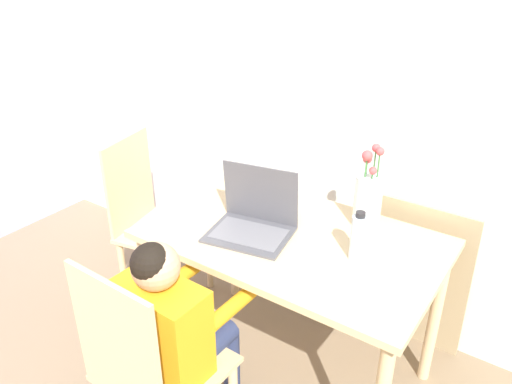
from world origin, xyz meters
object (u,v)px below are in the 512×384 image
Objects in this scene: water_bottle at (358,237)px; chair_spare at (152,221)px; flower_vase at (368,198)px; chair_occupied at (150,372)px; laptop at (254,217)px; person_seated at (174,323)px.

chair_spare is at bearing 176.35° from water_bottle.
flower_vase reaches higher than chair_spare.
chair_occupied is at bearing -123.03° from water_bottle.
laptop is at bearing -111.45° from chair_spare.
water_bottle reaches higher than chair_spare.
water_bottle is at bearing -73.74° from flower_vase.
person_seated is 0.74m from water_bottle.
flower_vase reaches higher than person_seated.
chair_occupied is at bearing -147.10° from chair_spare.
person_seated is 2.59× the size of laptop.
water_bottle is (0.44, 0.55, 0.23)m from person_seated.
water_bottle is at bearing -127.25° from person_seated.
chair_spare is 0.97× the size of person_seated.
laptop is 1.04× the size of flower_vase.
chair_occupied is 0.18m from person_seated.
flower_vase is at bearing 106.26° from water_bottle.
chair_occupied is 2.58× the size of flower_vase.
laptop is (0.00, 0.63, 0.33)m from chair_occupied.
person_seated is at bearing -114.32° from flower_vase.
person_seated is at bearing -128.55° from water_bottle.
chair_spare is 2.58× the size of flower_vase.
laptop reaches higher than water_bottle.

